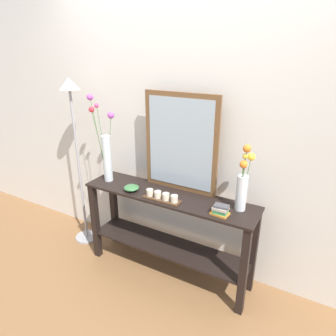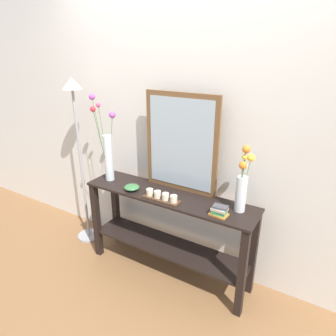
# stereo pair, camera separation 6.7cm
# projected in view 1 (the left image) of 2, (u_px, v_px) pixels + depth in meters

# --- Properties ---
(ground_plane) EXTENTS (7.00, 6.00, 0.02)m
(ground_plane) POSITION_uv_depth(u_px,v_px,m) (168.00, 271.00, 2.75)
(ground_plane) COLOR brown
(wall_back) EXTENTS (6.40, 0.08, 2.70)m
(wall_back) POSITION_uv_depth(u_px,v_px,m) (185.00, 118.00, 2.48)
(wall_back) COLOR silver
(wall_back) RESTS_ON ground
(console_table) EXTENTS (1.48, 0.35, 0.77)m
(console_table) POSITION_uv_depth(u_px,v_px,m) (168.00, 224.00, 2.56)
(console_table) COLOR black
(console_table) RESTS_ON ground
(mirror_leaning) EXTENTS (0.64, 0.03, 0.81)m
(mirror_leaning) POSITION_uv_depth(u_px,v_px,m) (181.00, 143.00, 2.41)
(mirror_leaning) COLOR brown
(mirror_leaning) RESTS_ON console_table
(tall_vase_left) EXTENTS (0.24, 0.23, 0.76)m
(tall_vase_left) POSITION_uv_depth(u_px,v_px,m) (106.00, 150.00, 2.62)
(tall_vase_left) COLOR silver
(tall_vase_left) RESTS_ON console_table
(vase_right) EXTENTS (0.10, 0.15, 0.52)m
(vase_right) POSITION_uv_depth(u_px,v_px,m) (243.00, 183.00, 2.15)
(vase_right) COLOR silver
(vase_right) RESTS_ON console_table
(candle_tray) EXTENTS (0.32, 0.09, 0.07)m
(candle_tray) POSITION_uv_depth(u_px,v_px,m) (162.00, 197.00, 2.36)
(candle_tray) COLOR #472D1C
(candle_tray) RESTS_ON console_table
(decorative_bowl) EXTENTS (0.13, 0.13, 0.05)m
(decorative_bowl) POSITION_uv_depth(u_px,v_px,m) (131.00, 188.00, 2.51)
(decorative_bowl) COLOR #38703D
(decorative_bowl) RESTS_ON console_table
(book_stack) EXTENTS (0.13, 0.10, 0.08)m
(book_stack) POSITION_uv_depth(u_px,v_px,m) (221.00, 210.00, 2.15)
(book_stack) COLOR orange
(book_stack) RESTS_ON console_table
(floor_lamp) EXTENTS (0.24, 0.24, 1.65)m
(floor_lamp) POSITION_uv_depth(u_px,v_px,m) (75.00, 137.00, 2.80)
(floor_lamp) COLOR #9E9EA3
(floor_lamp) RESTS_ON ground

